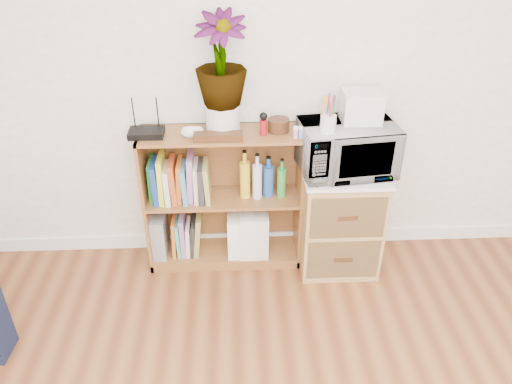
{
  "coord_description": "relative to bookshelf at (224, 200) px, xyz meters",
  "views": [
    {
      "loc": [
        -0.27,
        -0.63,
        2.22
      ],
      "look_at": [
        -0.15,
        1.95,
        0.62
      ],
      "focal_mm": 35.0,
      "sensor_mm": 36.0,
      "label": 1
    }
  ],
  "objects": [
    {
      "name": "microwave",
      "position": [
        0.75,
        -0.08,
        0.4
      ],
      "size": [
        0.6,
        0.44,
        0.31
      ],
      "primitive_type": "imported",
      "rotation": [
        0.0,
        0.0,
        0.12
      ],
      "color": "silver",
      "rests_on": "wicker_unit"
    },
    {
      "name": "paint_jars",
      "position": [
        0.47,
        -0.09,
        0.5
      ],
      "size": [
        0.11,
        0.04,
        0.05
      ],
      "primitive_type": "cube",
      "color": "pink",
      "rests_on": "bookshelf"
    },
    {
      "name": "wicker_unit",
      "position": [
        0.75,
        -0.08,
        -0.12
      ],
      "size": [
        0.5,
        0.45,
        0.7
      ],
      "primitive_type": "cube",
      "color": "#9E7542",
      "rests_on": "ground"
    },
    {
      "name": "magazine_holder_left",
      "position": [
        0.07,
        -0.01,
        -0.26
      ],
      "size": [
        0.09,
        0.24,
        0.3
      ],
      "primitive_type": "cube",
      "color": "white",
      "rests_on": "bookshelf"
    },
    {
      "name": "kokeshi_doll",
      "position": [
        0.25,
        -0.04,
        0.52
      ],
      "size": [
        0.04,
        0.04,
        0.1
      ],
      "primitive_type": "cylinder",
      "color": "maroon",
      "rests_on": "bookshelf"
    },
    {
      "name": "cookbooks",
      "position": [
        -0.27,
        0.0,
        0.16
      ],
      "size": [
        0.39,
        0.2,
        0.31
      ],
      "color": "#1A6221",
      "rests_on": "bookshelf"
    },
    {
      "name": "potted_plant",
      "position": [
        0.01,
        0.02,
        0.91
      ],
      "size": [
        0.3,
        0.3,
        0.53
      ],
      "primitive_type": "imported",
      "color": "#35762F",
      "rests_on": "plant_pot"
    },
    {
      "name": "bookshelf",
      "position": [
        0.0,
        0.0,
        0.0
      ],
      "size": [
        1.0,
        0.3,
        0.95
      ],
      "primitive_type": "cube",
      "color": "brown",
      "rests_on": "ground"
    },
    {
      "name": "file_box",
      "position": [
        -0.44,
        0.0,
        -0.26
      ],
      "size": [
        0.09,
        0.24,
        0.3
      ],
      "primitive_type": "cube",
      "color": "gray",
      "rests_on": "bookshelf"
    },
    {
      "name": "lower_books",
      "position": [
        -0.26,
        0.0,
        -0.27
      ],
      "size": [
        0.2,
        0.19,
        0.29
      ],
      "color": "#BF6121",
      "rests_on": "bookshelf"
    },
    {
      "name": "liquor_bottles",
      "position": [
        0.25,
        0.0,
        0.17
      ],
      "size": [
        0.3,
        0.07,
        0.32
      ],
      "color": "gold",
      "rests_on": "bookshelf"
    },
    {
      "name": "white_bowl",
      "position": [
        -0.17,
        -0.03,
        0.49
      ],
      "size": [
        0.13,
        0.13,
        0.03
      ],
      "primitive_type": "imported",
      "color": "white",
      "rests_on": "bookshelf"
    },
    {
      "name": "plant_pot",
      "position": [
        0.01,
        0.02,
        0.56
      ],
      "size": [
        0.2,
        0.2,
        0.17
      ],
      "primitive_type": "cylinder",
      "color": "silver",
      "rests_on": "bookshelf"
    },
    {
      "name": "router",
      "position": [
        -0.44,
        -0.02,
        0.49
      ],
      "size": [
        0.21,
        0.14,
        0.04
      ],
      "primitive_type": "cube",
      "color": "black",
      "rests_on": "bookshelf"
    },
    {
      "name": "magazine_holder_mid",
      "position": [
        0.15,
        -0.01,
        -0.24
      ],
      "size": [
        0.1,
        0.26,
        0.32
      ],
      "primitive_type": "cube",
      "color": "silver",
      "rests_on": "bookshelf"
    },
    {
      "name": "pen_cup",
      "position": [
        0.61,
        -0.18,
        0.6
      ],
      "size": [
        0.09,
        0.09,
        0.1
      ],
      "primitive_type": "cylinder",
      "color": "silver",
      "rests_on": "microwave"
    },
    {
      "name": "trinket_box",
      "position": [
        -0.01,
        -0.1,
        0.5
      ],
      "size": [
        0.28,
        0.07,
        0.05
      ],
      "primitive_type": "cube",
      "color": "#3B2310",
      "rests_on": "bookshelf"
    },
    {
      "name": "wooden_bowl",
      "position": [
        0.35,
        0.01,
        0.51
      ],
      "size": [
        0.13,
        0.13,
        0.08
      ],
      "primitive_type": "cylinder",
      "color": "#3A1E0F",
      "rests_on": "bookshelf"
    },
    {
      "name": "magazine_holder_right",
      "position": [
        0.24,
        -0.01,
        -0.25
      ],
      "size": [
        0.1,
        0.25,
        0.31
      ],
      "primitive_type": "cube",
      "color": "silver",
      "rests_on": "bookshelf"
    },
    {
      "name": "skirting_board",
      "position": [
        0.35,
        0.14,
        -0.42
      ],
      "size": [
        4.0,
        0.02,
        0.1
      ],
      "primitive_type": "cube",
      "color": "white",
      "rests_on": "ground"
    },
    {
      "name": "small_appliance",
      "position": [
        0.82,
        -0.03,
        0.64
      ],
      "size": [
        0.23,
        0.19,
        0.18
      ],
      "primitive_type": "cube",
      "color": "silver",
      "rests_on": "microwave"
    }
  ]
}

